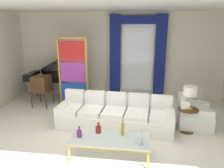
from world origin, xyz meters
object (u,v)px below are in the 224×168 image
bottle_ruby_flask (123,129)px  round_side_table (188,118)px  stained_glass_divider (73,74)px  coffee_table (110,140)px  vintage_tv (42,84)px  bottle_amber_squat (139,140)px  grand_piano (50,75)px  couch_white_long (115,115)px  bottle_crystal_tall (98,129)px  bottle_blue_decanter (79,133)px  armchair_white (192,116)px  table_lamp_brass (190,92)px  peacock_figurine (81,102)px

bottle_ruby_flask → round_side_table: size_ratio=0.56×
bottle_ruby_flask → stained_glass_divider: stained_glass_divider is taller
coffee_table → vintage_tv: size_ratio=1.16×
bottle_amber_squat → vintage_tv: (-3.15, 2.62, 0.24)m
grand_piano → coffee_table: bearing=-52.1°
vintage_tv → couch_white_long: bearing=-24.1°
vintage_tv → bottle_amber_squat: bearing=-39.8°
bottle_crystal_tall → bottle_ruby_flask: (0.50, -0.02, 0.05)m
bottle_crystal_tall → bottle_ruby_flask: size_ratio=0.70×
bottle_blue_decanter → grand_piano: 4.07m
armchair_white → couch_white_long: bearing=-172.9°
armchair_white → table_lamp_brass: table_lamp_brass is taller
bottle_amber_squat → bottle_ruby_flask: 0.45m
peacock_figurine → grand_piano: (-1.43, 1.09, 0.58)m
bottle_blue_decanter → couch_white_long: bearing=68.7°
armchair_white → round_side_table: (-0.19, -0.33, 0.07)m
bottle_crystal_tall → grand_piano: (-2.43, 3.25, 0.31)m
bottle_amber_squat → round_side_table: bottle_amber_squat is taller
round_side_table → couch_white_long: bearing=177.5°
bottle_crystal_tall → peacock_figurine: 2.40m
vintage_tv → table_lamp_brass: 4.49m
couch_white_long → grand_piano: grand_piano is taller
bottle_blue_decanter → peacock_figurine: size_ratio=0.38×
bottle_amber_squat → vintage_tv: bearing=140.2°
armchair_white → grand_piano: grand_piano is taller
table_lamp_brass → bottle_crystal_tall: bearing=-151.1°
bottle_crystal_tall → stained_glass_divider: 2.88m
couch_white_long → peacock_figurine: couch_white_long is taller
armchair_white → grand_piano: size_ratio=0.58×
bottle_ruby_flask → armchair_white: 2.24m
couch_white_long → coffee_table: (0.06, -1.40, 0.07)m
bottle_ruby_flask → stained_glass_divider: size_ratio=0.15×
bottle_blue_decanter → table_lamp_brass: table_lamp_brass is taller
bottle_amber_squat → grand_piano: bearing=132.5°
bottle_ruby_flask → round_side_table: bearing=36.9°
coffee_table → vintage_tv: bearing=135.6°
vintage_tv → round_side_table: vintage_tv is taller
stained_glass_divider → couch_white_long: bearing=-40.9°
round_side_table → bottle_crystal_tall: bearing=-151.1°
couch_white_long → bottle_crystal_tall: (-0.20, -1.19, 0.18)m
coffee_table → armchair_white: bearing=40.6°
coffee_table → bottle_crystal_tall: size_ratio=6.72×
table_lamp_brass → round_side_table: bearing=180.0°
bottle_blue_decanter → bottle_ruby_flask: size_ratio=0.68×
coffee_table → bottle_ruby_flask: size_ratio=4.70×
couch_white_long → round_side_table: size_ratio=5.00×
coffee_table → table_lamp_brass: size_ratio=2.75×
vintage_tv → peacock_figurine: vintage_tv is taller
couch_white_long → bottle_blue_decanter: size_ratio=13.14×
couch_white_long → table_lamp_brass: (1.80, -0.08, 0.72)m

